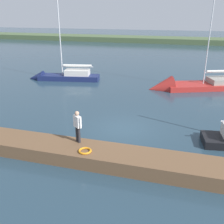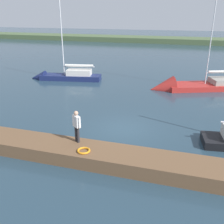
{
  "view_description": "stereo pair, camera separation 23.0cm",
  "coord_description": "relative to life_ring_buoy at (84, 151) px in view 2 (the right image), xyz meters",
  "views": [
    {
      "loc": [
        -3.46,
        14.89,
        7.16
      ],
      "look_at": [
        0.81,
        -0.11,
        1.08
      ],
      "focal_mm": 41.29,
      "sensor_mm": 36.0,
      "label": 1
    },
    {
      "loc": [
        -3.68,
        14.82,
        7.16
      ],
      "look_at": [
        0.81,
        -0.11,
        1.08
      ],
      "focal_mm": 41.29,
      "sensor_mm": 36.0,
      "label": 2
    }
  ],
  "objects": [
    {
      "name": "ground_plane",
      "position": [
        -0.86,
        -4.56,
        -0.77
      ],
      "size": [
        200.0,
        200.0,
        0.0
      ],
      "primitive_type": "plane",
      "color": "#263D4C"
    },
    {
      "name": "sailboat_behind_pier",
      "position": [
        -5.13,
        -15.71,
        -0.67
      ],
      "size": [
        10.66,
        6.18,
        12.17
      ],
      "rotation": [
        0.0,
        0.0,
        0.37
      ],
      "color": "#B22823",
      "rests_on": "ground_plane"
    },
    {
      "name": "sailboat_outer_mooring",
      "position": [
        8.95,
        -15.51,
        -0.56
      ],
      "size": [
        8.15,
        3.18,
        9.51
      ],
      "rotation": [
        0.0,
        0.0,
        0.18
      ],
      "color": "navy",
      "rests_on": "ground_plane"
    },
    {
      "name": "person_on_dock",
      "position": [
        0.72,
        -0.88,
        0.96
      ],
      "size": [
        0.55,
        0.45,
        1.74
      ],
      "rotation": [
        0.0,
        0.0,
        0.95
      ],
      "color": "#28282D",
      "rests_on": "dock_pier"
    },
    {
      "name": "dock_pier",
      "position": [
        -0.86,
        -0.38,
        -0.41
      ],
      "size": [
        23.74,
        1.91,
        0.72
      ],
      "primitive_type": "cube",
      "color": "brown",
      "rests_on": "ground_plane"
    },
    {
      "name": "far_shoreline",
      "position": [
        -0.86,
        -57.44,
        -0.77
      ],
      "size": [
        180.0,
        8.0,
        2.4
      ],
      "primitive_type": "cube",
      "color": "#4C603D",
      "rests_on": "ground_plane"
    },
    {
      "name": "life_ring_buoy",
      "position": [
        0.0,
        0.0,
        0.0
      ],
      "size": [
        0.66,
        0.66,
        0.1
      ],
      "primitive_type": "torus",
      "color": "orange",
      "rests_on": "dock_pier"
    }
  ]
}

